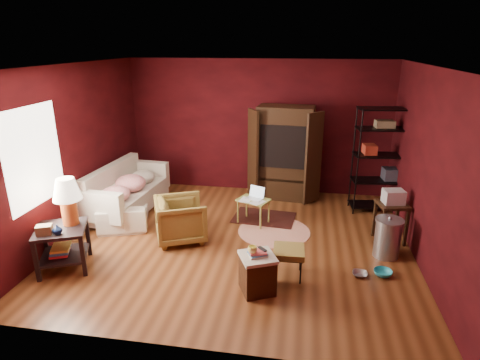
# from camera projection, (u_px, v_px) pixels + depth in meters

# --- Properties ---
(room) EXTENTS (5.54, 5.04, 2.84)m
(room) POSITION_uv_depth(u_px,v_px,m) (235.00, 160.00, 6.16)
(room) COLOR brown
(room) RESTS_ON ground
(sofa) EXTENTS (1.28, 2.20, 0.83)m
(sofa) POSITION_uv_depth(u_px,v_px,m) (126.00, 192.00, 7.64)
(sofa) COLOR beige
(sofa) RESTS_ON ground
(armchair) EXTENTS (0.97, 1.00, 0.79)m
(armchair) POSITION_uv_depth(u_px,v_px,m) (181.00, 217.00, 6.56)
(armchair) COLOR black
(armchair) RESTS_ON ground
(pet_bowl_steel) EXTENTS (0.21, 0.07, 0.21)m
(pet_bowl_steel) POSITION_uv_depth(u_px,v_px,m) (360.00, 269.00, 5.61)
(pet_bowl_steel) COLOR #AAACB1
(pet_bowl_steel) RESTS_ON ground
(pet_bowl_turquoise) EXTENTS (0.27, 0.16, 0.25)m
(pet_bowl_turquoise) POSITION_uv_depth(u_px,v_px,m) (384.00, 268.00, 5.61)
(pet_bowl_turquoise) COLOR #29ACC3
(pet_bowl_turquoise) RESTS_ON ground
(vase) EXTENTS (0.14, 0.15, 0.13)m
(vase) POSITION_uv_depth(u_px,v_px,m) (57.00, 229.00, 5.46)
(vase) COLOR #0B193A
(vase) RESTS_ON side_table
(mug) EXTENTS (0.12, 0.10, 0.12)m
(mug) POSITION_uv_depth(u_px,v_px,m) (252.00, 249.00, 5.07)
(mug) COLOR #FFEF7C
(mug) RESTS_ON hamper
(side_table) EXTENTS (0.88, 0.88, 1.33)m
(side_table) POSITION_uv_depth(u_px,v_px,m) (64.00, 215.00, 5.67)
(side_table) COLOR black
(side_table) RESTS_ON ground
(sofa_cushions) EXTENTS (0.97, 2.08, 0.85)m
(sofa_cushions) POSITION_uv_depth(u_px,v_px,m) (126.00, 192.00, 7.60)
(sofa_cushions) COLOR beige
(sofa_cushions) RESTS_ON sofa
(hamper) EXTENTS (0.57, 0.57, 0.60)m
(hamper) POSITION_uv_depth(u_px,v_px,m) (257.00, 272.00, 5.22)
(hamper) COLOR #41200F
(hamper) RESTS_ON ground
(footstool) EXTENTS (0.44, 0.44, 0.43)m
(footstool) POSITION_uv_depth(u_px,v_px,m) (289.00, 252.00, 5.52)
(footstool) COLOR black
(footstool) RESTS_ON ground
(rug_round) EXTENTS (1.56, 1.56, 0.01)m
(rug_round) POSITION_uv_depth(u_px,v_px,m) (274.00, 231.00, 6.96)
(rug_round) COLOR #F0DFC8
(rug_round) RESTS_ON ground
(rug_oriental) EXTENTS (1.19, 0.85, 0.01)m
(rug_oriental) POSITION_uv_depth(u_px,v_px,m) (264.00, 217.00, 7.48)
(rug_oriental) COLOR #481813
(rug_oriental) RESTS_ON ground
(laptop_desk) EXTENTS (0.65, 0.57, 0.67)m
(laptop_desk) POSITION_uv_depth(u_px,v_px,m) (254.00, 202.00, 7.15)
(laptop_desk) COLOR #9FA54B
(laptop_desk) RESTS_ON ground
(tv_armoire) EXTENTS (1.51, 0.87, 1.91)m
(tv_armoire) POSITION_uv_depth(u_px,v_px,m) (284.00, 151.00, 8.18)
(tv_armoire) COLOR black
(tv_armoire) RESTS_ON ground
(wire_shelving) EXTENTS (1.03, 0.55, 2.00)m
(wire_shelving) POSITION_uv_depth(u_px,v_px,m) (382.00, 156.00, 7.49)
(wire_shelving) COLOR black
(wire_shelving) RESTS_ON ground
(small_stand) EXTENTS (0.53, 0.53, 0.89)m
(small_stand) POSITION_uv_depth(u_px,v_px,m) (393.00, 203.00, 6.43)
(small_stand) COLOR black
(small_stand) RESTS_ON ground
(trash_can) EXTENTS (0.48, 0.48, 0.66)m
(trash_can) POSITION_uv_depth(u_px,v_px,m) (388.00, 238.00, 6.07)
(trash_can) COLOR #A4A5AB
(trash_can) RESTS_ON ground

